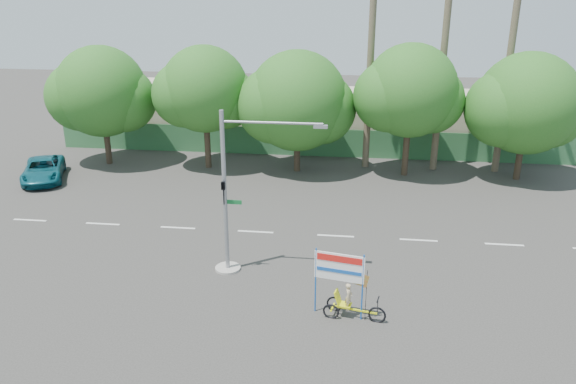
# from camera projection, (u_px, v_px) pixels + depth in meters

# --- Properties ---
(ground) EXTENTS (120.00, 120.00, 0.00)m
(ground) POSITION_uv_depth(u_px,v_px,m) (271.00, 325.00, 20.33)
(ground) COLOR #33302D
(ground) RESTS_ON ground
(fence) EXTENTS (38.00, 0.08, 2.00)m
(fence) POSITION_uv_depth(u_px,v_px,m) (316.00, 142.00, 39.98)
(fence) COLOR #336B3D
(fence) RESTS_ON ground
(building_left) EXTENTS (12.00, 8.00, 4.00)m
(building_left) POSITION_uv_depth(u_px,v_px,m) (196.00, 112.00, 44.96)
(building_left) COLOR beige
(building_left) RESTS_ON ground
(building_right) EXTENTS (14.00, 8.00, 3.60)m
(building_right) POSITION_uv_depth(u_px,v_px,m) (425.00, 120.00, 42.97)
(building_right) COLOR beige
(building_right) RESTS_ON ground
(tree_far_left) EXTENTS (7.14, 6.00, 7.96)m
(tree_far_left) POSITION_uv_depth(u_px,v_px,m) (101.00, 94.00, 37.02)
(tree_far_left) COLOR #473828
(tree_far_left) RESTS_ON ground
(tree_left) EXTENTS (6.66, 5.60, 8.07)m
(tree_left) POSITION_uv_depth(u_px,v_px,m) (204.00, 92.00, 36.12)
(tree_left) COLOR #473828
(tree_left) RESTS_ON ground
(tree_center) EXTENTS (7.62, 6.40, 7.85)m
(tree_center) POSITION_uv_depth(u_px,v_px,m) (296.00, 104.00, 35.64)
(tree_center) COLOR #473828
(tree_center) RESTS_ON ground
(tree_right) EXTENTS (6.90, 5.80, 8.36)m
(tree_right) POSITION_uv_depth(u_px,v_px,m) (409.00, 94.00, 34.56)
(tree_right) COLOR #473828
(tree_right) RESTS_ON ground
(tree_far_right) EXTENTS (7.38, 6.20, 7.94)m
(tree_far_right) POSITION_uv_depth(u_px,v_px,m) (526.00, 106.00, 33.97)
(tree_far_right) COLOR #473828
(tree_far_right) RESTS_ON ground
(palm_tall) EXTENTS (3.73, 3.79, 17.45)m
(palm_tall) POSITION_uv_depth(u_px,v_px,m) (448.00, 4.00, 33.90)
(palm_tall) COLOR #70604C
(palm_tall) RESTS_ON ground
(palm_mid) EXTENTS (3.73, 3.79, 15.45)m
(palm_mid) POSITION_uv_depth(u_px,v_px,m) (515.00, 23.00, 33.81)
(palm_mid) COLOR #70604C
(palm_mid) RESTS_ON ground
(palm_short) EXTENTS (3.73, 3.79, 14.45)m
(palm_short) POSITION_uv_depth(u_px,v_px,m) (372.00, 31.00, 34.97)
(palm_short) COLOR #70604C
(palm_short) RESTS_ON ground
(traffic_signal) EXTENTS (4.72, 1.10, 7.00)m
(traffic_signal) POSITION_uv_depth(u_px,v_px,m) (232.00, 207.00, 23.27)
(traffic_signal) COLOR gray
(traffic_signal) RESTS_ON ground
(trike_billboard) EXTENTS (2.69, 0.91, 2.68)m
(trike_billboard) POSITION_uv_depth(u_px,v_px,m) (345.00, 291.00, 20.53)
(trike_billboard) COLOR black
(trike_billboard) RESTS_ON ground
(pickup_truck) EXTENTS (4.02, 5.42, 1.37)m
(pickup_truck) POSITION_uv_depth(u_px,v_px,m) (43.00, 170.00, 35.17)
(pickup_truck) COLOR #0D525F
(pickup_truck) RESTS_ON ground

